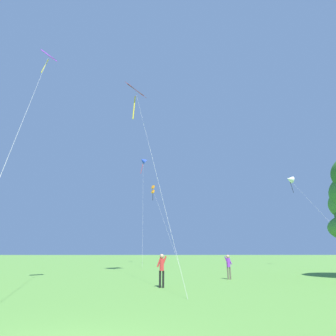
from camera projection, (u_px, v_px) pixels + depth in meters
name	position (u px, v px, depth m)	size (l,w,h in m)	color
kite_red_high	(135.00, 97.00, 25.14)	(5.02, 12.04, 18.50)	red
kite_purple_streamer	(46.00, 62.00, 16.54)	(4.47, 9.51, 15.26)	purple
kite_orange_box	(153.00, 190.00, 42.39)	(4.16, 9.43, 12.71)	orange
kite_blue_delta	(143.00, 161.00, 47.25)	(2.17, 12.62, 19.13)	blue
kite_white_distant	(290.00, 179.00, 38.69)	(1.23, 12.24, 13.22)	white
person_in_blue_jacket	(162.00, 267.00, 13.39)	(0.55, 0.23, 1.68)	black
person_in_red_shirt	(228.00, 264.00, 17.42)	(0.52, 0.22, 1.60)	#665B4C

